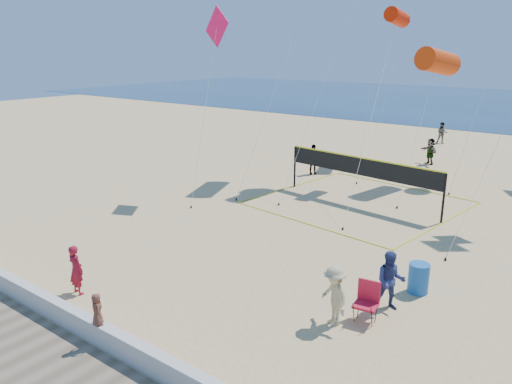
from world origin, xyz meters
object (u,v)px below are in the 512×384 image
Objects in this scene: woman at (76,270)px; trash_barrel at (419,278)px; volleyball_net at (361,172)px; camp_chair at (367,299)px.

trash_barrel is (8.25, 6.34, -0.32)m from woman.
woman is 0.17× the size of volleyball_net.
woman reaches higher than camp_chair.
volleyball_net is (-5.47, 7.27, 1.06)m from trash_barrel.
woman is at bearing -94.07° from volleyball_net.
camp_chair is 2.55m from trash_barrel.
trash_barrel is 9.16m from volleyball_net.
woman is 1.68× the size of trash_barrel.
trash_barrel is 0.10× the size of volleyball_net.
trash_barrel is at bearing 69.47° from camp_chair.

